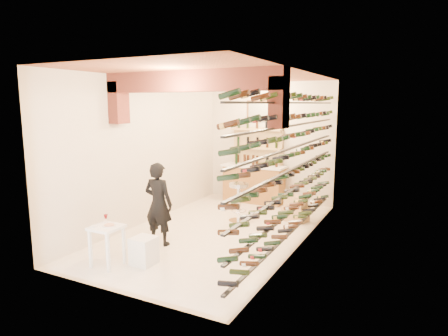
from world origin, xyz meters
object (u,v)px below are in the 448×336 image
tasting_table (107,233)px  white_stool (144,251)px  wine_rack (290,163)px  crate_lower (295,214)px  back_counter (254,183)px  person (158,204)px  chrome_barstool (239,200)px

tasting_table → white_stool: tasting_table is taller
wine_rack → crate_lower: (-0.31, 1.47, -1.39)m
back_counter → crate_lower: back_counter is taller
back_counter → tasting_table: back_counter is taller
person → white_stool: bearing=108.4°
chrome_barstool → wine_rack: bearing=-30.0°
white_stool → chrome_barstool: bearing=81.8°
back_counter → person: bearing=-95.1°
back_counter → person: person is taller
chrome_barstool → crate_lower: bearing=29.9°
back_counter → chrome_barstool: back_counter is taller
person → crate_lower: person is taller
tasting_table → chrome_barstool: 3.29m
wine_rack → person: (-2.17, -1.15, -0.76)m
wine_rack → back_counter: 3.38m
wine_rack → crate_lower: 2.04m
white_stool → person: 1.09m
white_stool → crate_lower: 3.81m
wine_rack → tasting_table: 3.45m
crate_lower → chrome_barstool: bearing=-150.1°
tasting_table → white_stool: bearing=32.4°
crate_lower → tasting_table: bearing=-117.9°
person → chrome_barstool: (0.74, 1.97, -0.27)m
chrome_barstool → crate_lower: size_ratio=1.65×
back_counter → crate_lower: 1.96m
back_counter → white_stool: (-0.00, -4.67, -0.30)m
back_counter → crate_lower: bearing=-37.8°
wine_rack → tasting_table: size_ratio=6.97×
person → chrome_barstool: bearing=-113.1°
wine_rack → crate_lower: size_ratio=10.64×
wine_rack → chrome_barstool: wine_rack is taller
white_stool → person: size_ratio=0.29×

